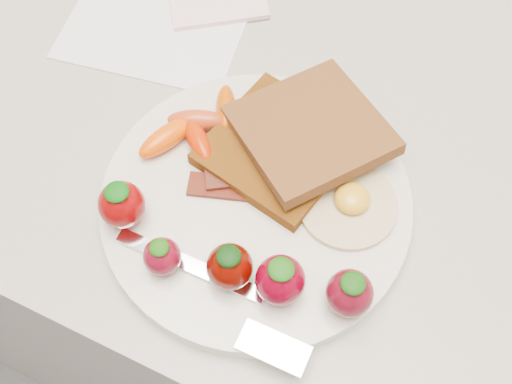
% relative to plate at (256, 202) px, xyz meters
% --- Properties ---
extents(counter, '(2.00, 0.60, 0.90)m').
position_rel_plate_xyz_m(counter, '(0.03, 0.14, -0.46)').
color(counter, gray).
rests_on(counter, ground).
extents(plate, '(0.27, 0.27, 0.02)m').
position_rel_plate_xyz_m(plate, '(0.00, 0.00, 0.00)').
color(plate, beige).
rests_on(plate, counter).
extents(toast_lower, '(0.14, 0.14, 0.01)m').
position_rel_plate_xyz_m(toast_lower, '(-0.00, 0.05, 0.02)').
color(toast_lower, '#4B1E09').
rests_on(toast_lower, plate).
extents(toast_upper, '(0.17, 0.17, 0.03)m').
position_rel_plate_xyz_m(toast_upper, '(0.02, 0.07, 0.03)').
color(toast_upper, '#512813').
rests_on(toast_upper, toast_lower).
extents(fried_egg, '(0.11, 0.11, 0.02)m').
position_rel_plate_xyz_m(fried_egg, '(0.07, 0.03, 0.01)').
color(fried_egg, beige).
rests_on(fried_egg, plate).
extents(bacon_strips, '(0.11, 0.08, 0.01)m').
position_rel_plate_xyz_m(bacon_strips, '(-0.01, 0.01, 0.01)').
color(bacon_strips, '#420508').
rests_on(bacon_strips, plate).
extents(baby_carrots, '(0.07, 0.11, 0.02)m').
position_rel_plate_xyz_m(baby_carrots, '(-0.08, 0.04, 0.02)').
color(baby_carrots, '#BA3917').
rests_on(baby_carrots, plate).
extents(strawberries, '(0.23, 0.07, 0.05)m').
position_rel_plate_xyz_m(strawberries, '(0.01, -0.07, 0.03)').
color(strawberries, '#740304').
rests_on(strawberries, plate).
extents(fork, '(0.18, 0.05, 0.00)m').
position_rel_plate_xyz_m(fork, '(0.02, -0.10, 0.01)').
color(fork, white).
rests_on(fork, plate).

